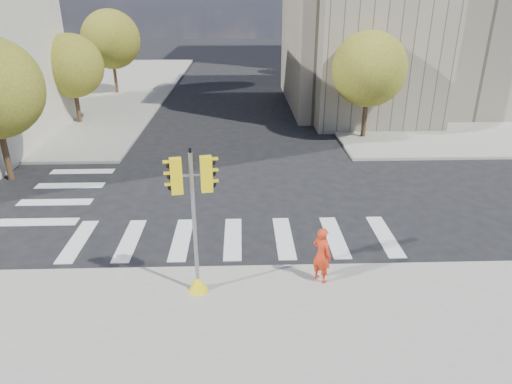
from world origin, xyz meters
TOP-DOWN VIEW (x-y plane):
  - ground at (0.00, 0.00)m, footprint 160.00×160.00m
  - sidewalk_far_right at (20.00, 26.00)m, footprint 28.00×40.00m
  - sidewalk_far_left at (-20.00, 26.00)m, footprint 28.00×40.00m
  - civic_building at (15.59, 19.12)m, footprint 26.00×16.00m
  - tree_lw_mid at (-10.50, 14.00)m, footprint 4.00×4.00m
  - tree_lw_far at (-10.50, 24.00)m, footprint 4.80×4.80m
  - tree_re_near at (7.50, 10.00)m, footprint 4.20×4.20m
  - tree_re_mid at (7.50, 22.00)m, footprint 4.60×4.60m
  - tree_re_far at (7.50, 34.00)m, footprint 4.00×4.00m
  - lamp_near at (8.00, 14.00)m, footprint 0.35×0.18m
  - lamp_far at (8.00, 28.00)m, footprint 0.35×0.18m
  - traffic_signal at (-1.04, -5.26)m, footprint 1.08×0.56m
  - photographer at (2.52, -4.84)m, footprint 0.72×0.74m

SIDE VIEW (x-z plane):
  - ground at x=0.00m, z-range 0.00..0.00m
  - sidewalk_far_right at x=20.00m, z-range 0.00..0.15m
  - sidewalk_far_left at x=-20.00m, z-range 0.00..0.15m
  - photographer at x=2.52m, z-range 0.15..1.86m
  - traffic_signal at x=-1.04m, z-range -0.19..4.04m
  - tree_lw_mid at x=-10.50m, z-range 0.88..6.65m
  - tree_re_far at x=7.50m, z-range 0.93..6.80m
  - tree_re_near at x=7.50m, z-range 0.97..7.13m
  - tree_re_mid at x=7.50m, z-range 1.02..7.68m
  - tree_lw_far at x=-10.50m, z-range 1.07..8.01m
  - lamp_near at x=8.00m, z-range 0.52..8.63m
  - lamp_far at x=8.00m, z-range 0.52..8.63m
  - civic_building at x=15.59m, z-range -2.43..16.96m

